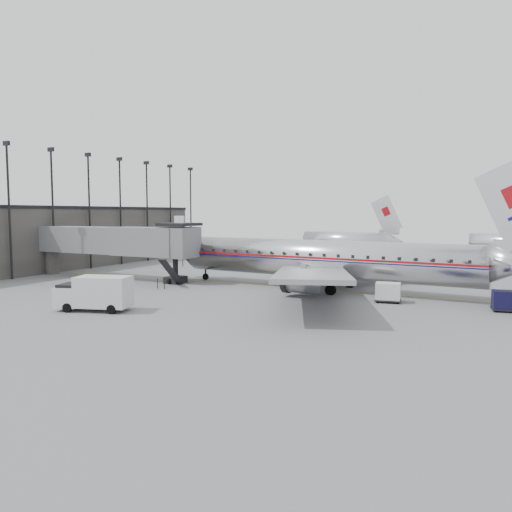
{
  "coord_description": "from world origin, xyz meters",
  "views": [
    {
      "loc": [
        21.44,
        -39.61,
        7.45
      ],
      "look_at": [
        -0.01,
        4.01,
        3.2
      ],
      "focal_mm": 35.0,
      "sensor_mm": 36.0,
      "label": 1
    }
  ],
  "objects": [
    {
      "name": "terminal",
      "position": [
        -34.0,
        10.0,
        4.0
      ],
      "size": [
        12.0,
        46.0,
        8.0
      ],
      "primitive_type": "cube",
      "color": "#3B3936",
      "rests_on": "ground"
    },
    {
      "name": "floodlight_masts",
      "position": [
        -27.5,
        13.0,
        8.36
      ],
      "size": [
        0.9,
        42.25,
        15.25
      ],
      "color": "black",
      "rests_on": "ground"
    },
    {
      "name": "airliner",
      "position": [
        6.74,
        6.15,
        2.97
      ],
      "size": [
        37.28,
        34.45,
        11.79
      ],
      "rotation": [
        0.0,
        0.0,
        -0.07
      ],
      "color": "silver",
      "rests_on": "ground"
    },
    {
      "name": "apron_line",
      "position": [
        3.0,
        6.0,
        0.01
      ],
      "size": [
        60.0,
        0.15,
        0.01
      ],
      "primitive_type": "cube",
      "rotation": [
        0.0,
        0.0,
        1.57
      ],
      "color": "gold",
      "rests_on": "ground"
    },
    {
      "name": "baggage_cart_navy",
      "position": [
        22.0,
        2.0,
        0.83
      ],
      "size": [
        2.21,
        1.81,
        1.57
      ],
      "rotation": [
        0.0,
        0.0,
        0.16
      ],
      "color": "black",
      "rests_on": "ground"
    },
    {
      "name": "distant_aircraft_near",
      "position": [
        -1.79,
        42.0,
        2.73
      ],
      "size": [
        16.39,
        3.2,
        10.26
      ],
      "color": "silver",
      "rests_on": "ground"
    },
    {
      "name": "baggage_cart_white",
      "position": [
        13.21,
        2.0,
        0.87
      ],
      "size": [
        2.28,
        1.87,
        1.63
      ],
      "rotation": [
        0.0,
        0.0,
        0.15
      ],
      "color": "silver",
      "rests_on": "ground"
    },
    {
      "name": "jet_bridge",
      "position": [
        -16.66,
        3.67,
        4.18
      ],
      "size": [
        21.0,
        6.2,
        7.1
      ],
      "color": "slate",
      "rests_on": "ground"
    },
    {
      "name": "ramp_worker",
      "position": [
        -12.0,
        -6.0,
        0.88
      ],
      "size": [
        0.65,
        0.43,
        1.77
      ],
      "primitive_type": "imported",
      "rotation": [
        0.0,
        0.0,
        0.01
      ],
      "color": "#C6F11C",
      "rests_on": "ground"
    },
    {
      "name": "ground",
      "position": [
        0.0,
        0.0,
        0.0
      ],
      "size": [
        160.0,
        160.0,
        0.0
      ],
      "primitive_type": "plane",
      "color": "slate",
      "rests_on": "ground"
    },
    {
      "name": "service_van",
      "position": [
        -6.07,
        -11.45,
        1.39
      ],
      "size": [
        5.99,
        3.67,
        2.64
      ],
      "rotation": [
        0.0,
        0.0,
        0.29
      ],
      "color": "silver",
      "rests_on": "ground"
    }
  ]
}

